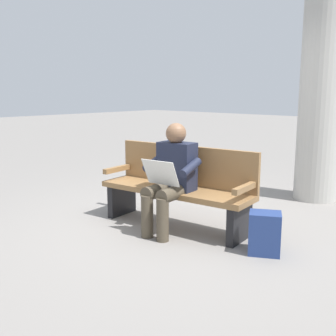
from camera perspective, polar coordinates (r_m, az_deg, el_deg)
The scene contains 5 objects.
ground_plane at distance 4.67m, azimuth 0.96°, elevation -8.16°, with size 40.00×40.00×0.00m, color gray.
bench_near at distance 4.60m, azimuth 1.48°, elevation -2.51°, with size 1.84×0.69×0.90m.
person_seated at distance 4.34m, azimuth 0.42°, elevation -1.01°, with size 0.60×0.60×1.18m.
backpack at distance 3.98m, azimuth 13.37°, elevation -8.88°, with size 0.37×0.35×0.40m.
support_pillar at distance 6.01m, azimuth 20.95°, elevation 13.49°, with size 0.59×0.59×3.74m, color #B2AFA8.
Camera 1 is at (-2.93, 3.30, 1.52)m, focal length 43.52 mm.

